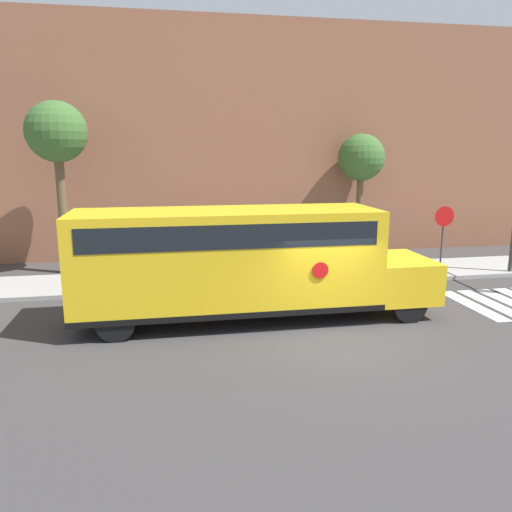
% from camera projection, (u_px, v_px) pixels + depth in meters
% --- Properties ---
extents(ground_plane, '(60.00, 60.00, 0.00)m').
position_uv_depth(ground_plane, '(336.00, 339.00, 12.96)').
color(ground_plane, '#3A3838').
extents(sidewalk_strip, '(44.00, 3.00, 0.15)m').
position_uv_depth(sidewalk_strip, '(280.00, 276.00, 19.20)').
color(sidewalk_strip, '#9E9E99').
rests_on(sidewalk_strip, ground).
extents(building_backdrop, '(32.00, 4.00, 10.54)m').
position_uv_depth(building_backdrop, '(251.00, 141.00, 24.39)').
color(building_backdrop, '#935B42').
rests_on(building_backdrop, ground).
extents(school_bus, '(10.30, 2.57, 3.19)m').
position_uv_depth(school_bus, '(240.00, 258.00, 14.12)').
color(school_bus, yellow).
rests_on(school_bus, ground).
extents(stop_sign, '(0.79, 0.10, 2.71)m').
position_uv_depth(stop_sign, '(443.00, 229.00, 19.41)').
color(stop_sign, '#38383A').
rests_on(stop_sign, ground).
extents(tree_near_sidewalk, '(2.10, 2.10, 5.56)m').
position_uv_depth(tree_near_sidewalk, '(361.00, 159.00, 22.39)').
color(tree_near_sidewalk, brown).
rests_on(tree_near_sidewalk, ground).
extents(tree_far_sidewalk, '(2.31, 2.31, 6.67)m').
position_uv_depth(tree_far_sidewalk, '(57.00, 136.00, 18.92)').
color(tree_far_sidewalk, brown).
rests_on(tree_far_sidewalk, ground).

